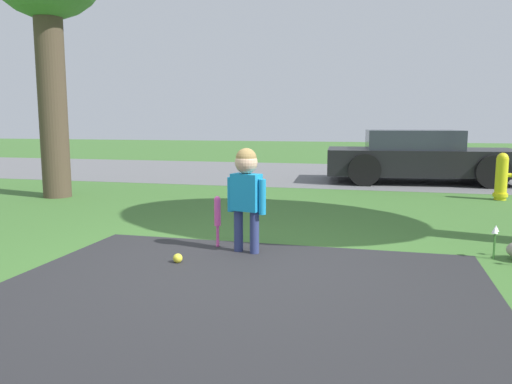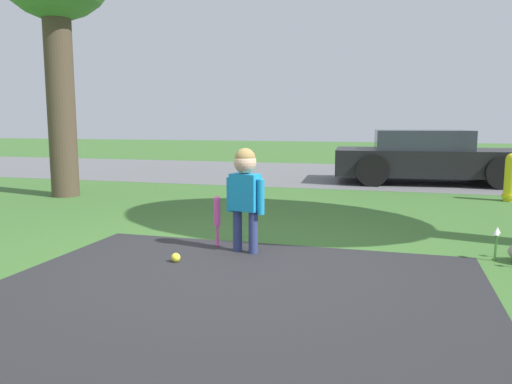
{
  "view_description": "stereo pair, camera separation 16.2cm",
  "coord_description": "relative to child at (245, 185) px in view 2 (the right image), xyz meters",
  "views": [
    {
      "loc": [
        1.26,
        -4.21,
        1.32
      ],
      "look_at": [
        -0.05,
        0.99,
        0.57
      ],
      "focal_mm": 35.0,
      "sensor_mm": 36.0,
      "label": 1
    },
    {
      "loc": [
        1.42,
        -4.16,
        1.32
      ],
      "look_at": [
        -0.05,
        0.99,
        0.57
      ],
      "focal_mm": 35.0,
      "sensor_mm": 36.0,
      "label": 2
    }
  ],
  "objects": [
    {
      "name": "ground_plane",
      "position": [
        0.05,
        -0.59,
        -0.69
      ],
      "size": [
        60.0,
        60.0,
        0.0
      ],
      "primitive_type": "plane",
      "color": "#3D6B2D"
    },
    {
      "name": "child",
      "position": [
        0.0,
        0.0,
        0.0
      ],
      "size": [
        0.42,
        0.23,
        1.07
      ],
      "rotation": [
        0.0,
        0.0,
        -0.25
      ],
      "color": "navy",
      "rests_on": "ground"
    },
    {
      "name": "sports_ball",
      "position": [
        -0.53,
        -0.53,
        -0.65
      ],
      "size": [
        0.09,
        0.09,
        0.09
      ],
      "color": "yellow",
      "rests_on": "ground"
    },
    {
      "name": "parked_car",
      "position": [
        2.11,
        6.75,
        -0.13
      ],
      "size": [
        4.18,
        2.22,
        1.15
      ],
      "rotation": [
        0.0,
        0.0,
        0.08
      ],
      "color": "black",
      "rests_on": "ground"
    },
    {
      "name": "street_strip",
      "position": [
        0.05,
        8.09,
        -0.69
      ],
      "size": [
        40.0,
        6.0,
        0.01
      ],
      "color": "slate",
      "rests_on": "ground"
    },
    {
      "name": "baseball_bat",
      "position": [
        -0.36,
        0.15,
        -0.34
      ],
      "size": [
        0.07,
        0.07,
        0.55
      ],
      "color": "#E54CA5",
      "rests_on": "ground"
    },
    {
      "name": "fire_hydrant",
      "position": [
        3.31,
        4.42,
        -0.3
      ],
      "size": [
        0.28,
        0.25,
        0.81
      ],
      "color": "yellow",
      "rests_on": "ground"
    }
  ]
}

